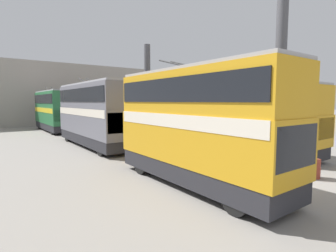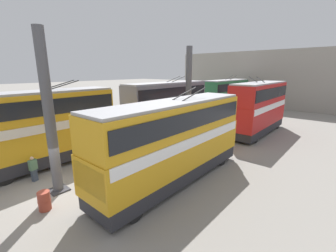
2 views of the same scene
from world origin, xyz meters
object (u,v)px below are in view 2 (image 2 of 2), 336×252
bus_left_far (259,105)px  bus_right_near (48,123)px  oil_drum (44,201)px  bus_right_mid (168,103)px  person_by_right_row (33,168)px  bus_right_far (226,94)px  person_by_left_row (144,162)px  bus_left_near (175,137)px

bus_left_far → bus_right_near: 19.14m
bus_right_near → oil_drum: bearing=-116.1°
bus_right_mid → person_by_right_row: (-14.30, -1.85, -2.14)m
bus_right_near → bus_right_far: size_ratio=0.85×
bus_right_mid → bus_right_near: bearing=180.0°
bus_right_near → bus_right_far: bus_right_near is taller
bus_right_near → person_by_left_row: bus_right_near is taller
person_by_left_row → bus_left_far: bearing=-125.0°
bus_right_near → bus_right_mid: (12.47, 0.00, 0.03)m
bus_left_far → person_by_right_row: (-19.17, 6.24, -2.16)m
bus_right_near → bus_right_mid: bus_right_mid is taller
bus_left_near → person_by_right_row: (-5.47, 6.24, -1.90)m
bus_left_near → person_by_right_row: bearing=131.2°
bus_right_mid → person_by_left_row: size_ratio=6.51×
oil_drum → bus_right_mid: bearing=19.4°
bus_right_far → person_by_right_row: 28.36m
bus_left_far → person_by_left_row: bearing=172.9°
bus_left_near → person_by_left_row: bearing=113.0°
bus_left_far → bus_right_mid: (-4.87, 8.09, -0.03)m
person_by_left_row → oil_drum: size_ratio=1.84×
person_by_right_row → oil_drum: person_by_right_row is taller
oil_drum → bus_right_near: bearing=63.9°
bus_right_far → oil_drum: 29.59m
bus_left_far → person_by_right_row: bearing=162.0°
bus_right_mid → bus_right_far: bearing=0.0°
oil_drum → bus_left_near: bearing=-23.9°
bus_right_mid → person_by_right_row: 14.57m
person_by_right_row → oil_drum: size_ratio=1.65×
bus_left_near → oil_drum: bearing=156.1°
bus_left_near → bus_left_far: bus_left_far is taller
bus_left_far → person_by_left_row: bus_left_far is taller
bus_left_far → bus_right_far: size_ratio=0.91×
person_by_left_row → person_by_right_row: person_by_left_row is taller
bus_right_mid → bus_left_near: bearing=-137.5°
bus_left_near → bus_right_near: (-3.65, 8.09, 0.20)m
bus_right_mid → bus_right_far: bus_right_mid is taller
bus_left_far → bus_right_mid: bearing=121.0°
person_by_right_row → bus_right_mid: bearing=79.6°
bus_right_mid → person_by_right_row: size_ratio=7.25×
bus_right_far → oil_drum: bus_right_far is taller
person_by_left_row → bus_right_far: bearing=-102.9°
oil_drum → bus_left_far: bearing=-7.9°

